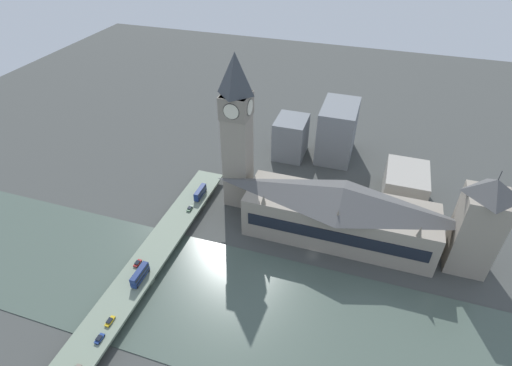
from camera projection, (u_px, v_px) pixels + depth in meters
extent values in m
plane|color=#424442|center=(312.00, 256.00, 177.98)|extent=(600.00, 600.00, 0.00)
cube|color=#47564C|center=(293.00, 322.00, 150.60)|extent=(59.50, 360.00, 0.30)
cube|color=gray|center=(338.00, 220.00, 181.80)|extent=(25.29, 85.10, 20.59)
cube|color=black|center=(334.00, 237.00, 171.42)|extent=(0.40, 78.30, 6.18)
pyramid|color=#4C4C4C|center=(342.00, 195.00, 173.32)|extent=(24.79, 83.40, 7.85)
cone|color=gray|center=(420.00, 231.00, 157.27)|extent=(2.20, 2.20, 5.00)
cone|color=gray|center=(338.00, 215.00, 165.28)|extent=(2.20, 2.20, 5.00)
cone|color=gray|center=(264.00, 199.00, 173.29)|extent=(2.20, 2.20, 5.00)
cube|color=gray|center=(238.00, 152.00, 191.96)|extent=(12.03, 12.03, 59.51)
cube|color=gray|center=(236.00, 105.00, 177.45)|extent=(12.75, 12.75, 10.83)
cylinder|color=black|center=(231.00, 111.00, 172.72)|extent=(0.50, 7.61, 7.61)
cylinder|color=silver|center=(231.00, 112.00, 172.63)|extent=(0.62, 7.05, 7.05)
cylinder|color=black|center=(241.00, 100.00, 182.17)|extent=(0.50, 7.61, 7.61)
cylinder|color=silver|center=(241.00, 100.00, 182.27)|extent=(0.62, 7.05, 7.05)
cylinder|color=black|center=(249.00, 107.00, 175.91)|extent=(7.61, 0.50, 7.61)
cylinder|color=silver|center=(250.00, 107.00, 175.88)|extent=(7.05, 0.62, 7.05)
cylinder|color=black|center=(223.00, 104.00, 178.98)|extent=(7.61, 0.50, 7.61)
cylinder|color=silver|center=(223.00, 104.00, 179.01)|extent=(7.05, 0.62, 7.05)
pyramid|color=#383D42|center=(235.00, 74.00, 168.67)|extent=(12.27, 12.27, 18.61)
cube|color=gray|center=(475.00, 232.00, 163.09)|extent=(16.38, 16.38, 37.88)
pyramid|color=#4C4C4C|center=(495.00, 188.00, 149.59)|extent=(16.38, 16.38, 7.37)
cylinder|color=#333338|center=(500.00, 175.00, 146.20)|extent=(0.30, 0.30, 4.00)
cube|color=#5D6A59|center=(140.00, 277.00, 166.01)|extent=(3.00, 12.35, 3.33)
cube|color=#5D6A59|center=(194.00, 201.00, 206.36)|extent=(3.00, 12.35, 3.33)
cube|color=gray|center=(139.00, 274.00, 164.66)|extent=(151.01, 14.53, 1.20)
cube|color=navy|center=(140.00, 277.00, 160.71)|extent=(10.75, 2.50, 2.05)
cube|color=black|center=(140.00, 276.00, 160.46)|extent=(9.68, 2.56, 0.90)
cube|color=navy|center=(139.00, 273.00, 159.38)|extent=(10.54, 2.50, 2.40)
cube|color=black|center=(139.00, 273.00, 159.31)|extent=(9.68, 2.56, 1.15)
cube|color=navy|center=(139.00, 271.00, 158.62)|extent=(10.43, 2.37, 0.16)
cylinder|color=black|center=(149.00, 271.00, 164.41)|extent=(1.08, 0.28, 1.08)
cylinder|color=black|center=(144.00, 269.00, 164.98)|extent=(1.08, 0.28, 1.08)
cylinder|color=black|center=(137.00, 287.00, 157.61)|extent=(1.08, 0.28, 1.08)
cylinder|color=black|center=(132.00, 286.00, 158.18)|extent=(1.08, 0.28, 1.08)
cube|color=navy|center=(200.00, 194.00, 204.18)|extent=(10.60, 2.44, 1.86)
cube|color=black|center=(200.00, 193.00, 203.96)|extent=(9.54, 2.50, 0.82)
cube|color=navy|center=(200.00, 191.00, 202.98)|extent=(10.39, 2.44, 2.18)
cube|color=black|center=(200.00, 191.00, 202.91)|extent=(9.54, 2.50, 1.05)
cube|color=navy|center=(200.00, 189.00, 202.28)|extent=(10.28, 2.32, 0.16)
cylinder|color=black|center=(206.00, 191.00, 207.76)|extent=(1.12, 0.28, 1.12)
cylinder|color=black|center=(202.00, 190.00, 208.31)|extent=(1.12, 0.28, 1.12)
cylinder|color=black|center=(199.00, 201.00, 201.12)|extent=(1.12, 0.28, 1.12)
cylinder|color=black|center=(195.00, 200.00, 201.67)|extent=(1.12, 0.28, 1.12)
cube|color=gold|center=(110.00, 321.00, 145.23)|extent=(4.50, 1.71, 0.67)
cube|color=black|center=(109.00, 321.00, 144.76)|extent=(2.34, 1.54, 0.54)
cylinder|color=black|center=(115.00, 318.00, 146.57)|extent=(0.62, 0.22, 0.62)
cylinder|color=black|center=(111.00, 317.00, 146.95)|extent=(0.62, 0.22, 0.62)
cylinder|color=black|center=(109.00, 326.00, 143.80)|extent=(0.62, 0.22, 0.62)
cylinder|color=black|center=(105.00, 325.00, 144.18)|extent=(0.62, 0.22, 0.62)
cube|color=#2D5638|center=(190.00, 209.00, 196.16)|extent=(4.23, 1.79, 0.67)
cube|color=black|center=(190.00, 208.00, 195.71)|extent=(2.20, 1.61, 0.53)
cylinder|color=black|center=(193.00, 207.00, 197.36)|extent=(0.67, 0.22, 0.67)
cylinder|color=black|center=(190.00, 207.00, 197.76)|extent=(0.67, 0.22, 0.67)
cylinder|color=black|center=(190.00, 211.00, 194.85)|extent=(0.67, 0.22, 0.67)
cylinder|color=black|center=(187.00, 211.00, 195.25)|extent=(0.67, 0.22, 0.67)
cube|color=maroon|center=(138.00, 263.00, 167.61)|extent=(4.07, 1.79, 0.67)
cube|color=black|center=(137.00, 263.00, 167.16)|extent=(2.12, 1.61, 0.50)
cylinder|color=black|center=(141.00, 261.00, 168.75)|extent=(0.68, 0.22, 0.68)
cylinder|color=black|center=(138.00, 261.00, 169.14)|extent=(0.68, 0.22, 0.68)
cylinder|color=black|center=(137.00, 267.00, 166.36)|extent=(0.68, 0.22, 0.68)
cylinder|color=black|center=(134.00, 266.00, 166.76)|extent=(0.68, 0.22, 0.68)
cube|color=navy|center=(100.00, 339.00, 139.62)|extent=(4.03, 1.79, 0.67)
cube|color=black|center=(99.00, 338.00, 139.17)|extent=(2.10, 1.61, 0.53)
cylinder|color=black|center=(104.00, 336.00, 140.74)|extent=(0.68, 0.22, 0.68)
cylinder|color=black|center=(100.00, 335.00, 141.14)|extent=(0.68, 0.22, 0.68)
cylinder|color=black|center=(99.00, 344.00, 138.39)|extent=(0.68, 0.22, 0.68)
cylinder|color=black|center=(95.00, 342.00, 138.79)|extent=(0.68, 0.22, 0.68)
cylinder|color=black|center=(77.00, 365.00, 132.12)|extent=(0.61, 0.22, 0.61)
cube|color=#A39E93|center=(405.00, 184.00, 206.77)|extent=(28.13, 20.98, 16.49)
cube|color=slate|center=(337.00, 131.00, 235.89)|extent=(32.02, 20.11, 32.46)
cube|color=slate|center=(291.00, 137.00, 238.43)|extent=(21.76, 17.83, 23.90)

